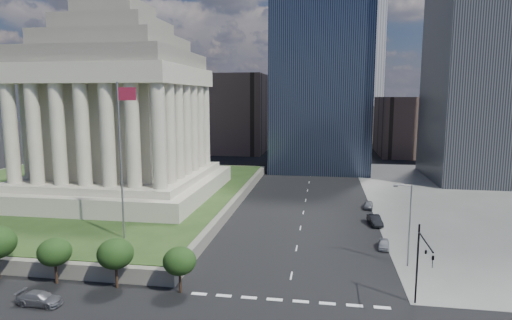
% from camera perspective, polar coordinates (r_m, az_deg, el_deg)
% --- Properties ---
extents(ground, '(500.00, 500.00, 0.00)m').
position_cam_1_polar(ground, '(127.54, 7.52, -0.69)').
color(ground, black).
rests_on(ground, ground).
extents(plaza_terrace, '(66.00, 70.00, 1.80)m').
position_cam_1_polar(plaza_terrace, '(92.00, -22.88, -4.26)').
color(plaza_terrace, '#69675A').
rests_on(plaza_terrace, ground).
extents(plaza_lawn, '(64.00, 68.00, 0.10)m').
position_cam_1_polar(plaza_lawn, '(91.81, -22.91, -3.68)').
color(plaza_lawn, '#253C18').
rests_on(plaza_lawn, plaza_terrace).
extents(war_memorial, '(34.00, 34.00, 39.00)m').
position_cam_1_polar(war_memorial, '(82.82, -17.89, 8.96)').
color(war_memorial, '#ACA590').
rests_on(war_memorial, plaza_lawn).
extents(flagpole, '(2.52, 0.24, 20.00)m').
position_cam_1_polar(flagpole, '(56.32, -17.49, 0.97)').
color(flagpole, slate).
rests_on(flagpole, plaza_lawn).
extents(midrise_glass, '(26.00, 26.00, 60.00)m').
position_cam_1_polar(midrise_glass, '(121.33, 8.70, 13.04)').
color(midrise_glass, black).
rests_on(midrise_glass, ground).
extents(building_filler_ne, '(20.00, 30.00, 20.00)m').
position_cam_1_polar(building_filler_ne, '(158.84, 19.57, 4.31)').
color(building_filler_ne, '#4F4036').
rests_on(building_filler_ne, ground).
extents(building_filler_nw, '(24.00, 30.00, 28.00)m').
position_cam_1_polar(building_filler_nw, '(159.55, -2.95, 6.24)').
color(building_filler_nw, '#4F4036').
rests_on(building_filler_nw, ground).
extents(traffic_signal_ne, '(0.30, 5.74, 8.00)m').
position_cam_1_polar(traffic_signal_ne, '(43.26, 21.27, -12.16)').
color(traffic_signal_ne, black).
rests_on(traffic_signal_ne, ground).
extents(street_lamp_north, '(2.13, 0.22, 10.00)m').
position_cam_1_polar(street_lamp_north, '(53.84, 19.65, -7.57)').
color(street_lamp_north, slate).
rests_on(street_lamp_north, ground).
extents(suv_grey, '(2.01, 4.57, 1.31)m').
position_cam_1_polar(suv_grey, '(48.41, -26.88, -16.14)').
color(suv_grey, '#585960').
rests_on(suv_grey, ground).
extents(parked_sedan_near, '(1.87, 3.73, 1.22)m').
position_cam_1_polar(parked_sedan_near, '(60.53, 16.68, -10.67)').
color(parked_sedan_near, '#9FA2A8').
rests_on(parked_sedan_near, ground).
extents(parked_sedan_mid, '(4.80, 2.24, 1.52)m').
position_cam_1_polar(parked_sedan_mid, '(70.60, 15.56, -7.74)').
color(parked_sedan_mid, black).
rests_on(parked_sedan_mid, ground).
extents(parked_sedan_far, '(2.12, 4.12, 1.34)m').
position_cam_1_polar(parked_sedan_far, '(80.37, 14.76, -5.81)').
color(parked_sedan_far, slate).
rests_on(parked_sedan_far, ground).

